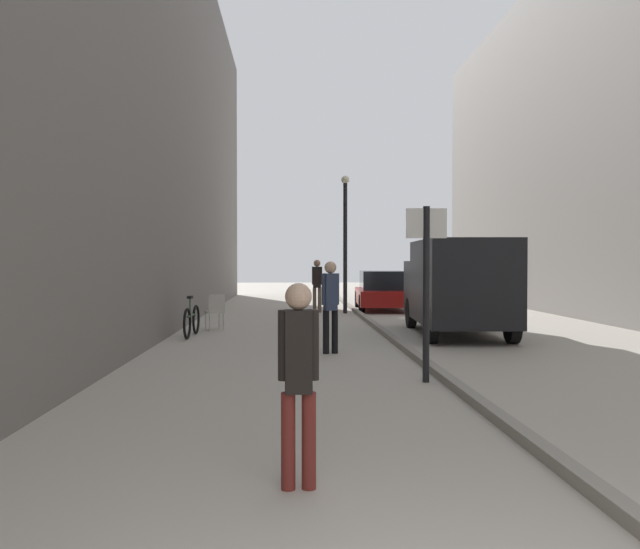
# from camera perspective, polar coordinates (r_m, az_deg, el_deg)

# --- Properties ---
(ground_plane) EXTENTS (80.00, 80.00, 0.00)m
(ground_plane) POSITION_cam_1_polar(r_m,az_deg,el_deg) (14.31, 0.20, -6.00)
(ground_plane) COLOR #A8A093
(building_facade_left) EXTENTS (2.94, 40.00, 12.16)m
(building_facade_left) POSITION_cam_1_polar(r_m,az_deg,el_deg) (15.45, -19.87, 17.24)
(building_facade_left) COLOR slate
(building_facade_left) RESTS_ON ground_plane
(kerb_strip) EXTENTS (0.16, 40.00, 0.12)m
(kerb_strip) POSITION_cam_1_polar(r_m,az_deg,el_deg) (14.47, 6.49, -5.68)
(kerb_strip) COLOR gray
(kerb_strip) RESTS_ON ground_plane
(pedestrian_main_foreground) EXTENTS (0.32, 0.21, 1.62)m
(pedestrian_main_foreground) POSITION_cam_1_polar(r_m,az_deg,el_deg) (4.94, -1.97, -8.71)
(pedestrian_main_foreground) COLOR maroon
(pedestrian_main_foreground) RESTS_ON ground_plane
(pedestrian_mid_block) EXTENTS (0.35, 0.25, 1.79)m
(pedestrian_mid_block) POSITION_cam_1_polar(r_m,az_deg,el_deg) (12.15, 0.95, -2.37)
(pedestrian_mid_block) COLOR black
(pedestrian_mid_block) RESTS_ON ground_plane
(pedestrian_far_crossing) EXTENTS (0.36, 0.27, 1.86)m
(pedestrian_far_crossing) POSITION_cam_1_polar(r_m,az_deg,el_deg) (22.04, -0.27, -0.69)
(pedestrian_far_crossing) COLOR brown
(pedestrian_far_crossing) RESTS_ON ground_plane
(delivery_van) EXTENTS (2.25, 4.92, 2.29)m
(delivery_van) POSITION_cam_1_polar(r_m,az_deg,el_deg) (15.58, 12.35, -0.89)
(delivery_van) COLOR black
(delivery_van) RESTS_ON ground_plane
(parked_car) EXTENTS (2.04, 4.30, 1.45)m
(parked_car) POSITION_cam_1_polar(r_m,az_deg,el_deg) (23.41, 5.63, -1.47)
(parked_car) COLOR maroon
(parked_car) RESTS_ON ground_plane
(street_sign_post) EXTENTS (0.60, 0.10, 2.60)m
(street_sign_post) POSITION_cam_1_polar(r_m,az_deg,el_deg) (9.37, 9.64, -0.30)
(street_sign_post) COLOR black
(street_sign_post) RESTS_ON ground_plane
(lamp_post) EXTENTS (0.28, 0.28, 4.76)m
(lamp_post) POSITION_cam_1_polar(r_m,az_deg,el_deg) (21.69, 2.31, 3.64)
(lamp_post) COLOR black
(lamp_post) RESTS_ON ground_plane
(bicycle_leaning) EXTENTS (0.14, 1.77, 0.98)m
(bicycle_leaning) POSITION_cam_1_polar(r_m,az_deg,el_deg) (15.27, -11.59, -4.13)
(bicycle_leaning) COLOR black
(bicycle_leaning) RESTS_ON ground_plane
(cafe_chair_near_window) EXTENTS (0.58, 0.58, 0.94)m
(cafe_chair_near_window) POSITION_cam_1_polar(r_m,az_deg,el_deg) (16.56, -9.50, -3.14)
(cafe_chair_near_window) COLOR #B7B2A8
(cafe_chair_near_window) RESTS_ON ground_plane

